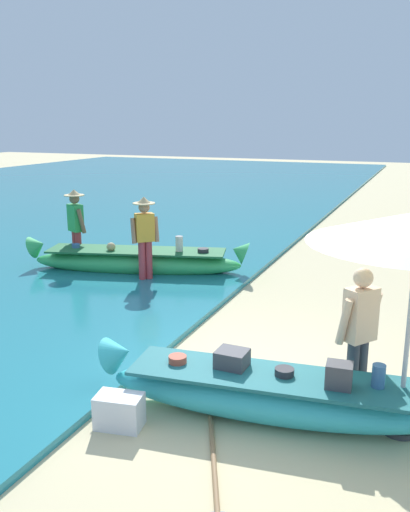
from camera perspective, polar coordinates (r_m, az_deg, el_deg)
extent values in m
plane|color=beige|center=(6.92, 4.70, -13.51)|extent=(80.00, 80.00, 0.00)
ellipsoid|color=#33B2BC|center=(6.16, 6.55, -14.58)|extent=(3.67, 1.14, 0.50)
cone|color=#33B2BC|center=(6.51, -9.04, -10.08)|extent=(0.46, 0.49, 0.51)
cube|color=#1C6267|center=(6.05, 6.62, -12.48)|extent=(3.10, 1.09, 0.04)
cylinder|color=#B74C38|center=(6.27, -2.90, -10.88)|extent=(0.21, 0.21, 0.10)
cube|color=#424247|center=(6.15, 2.86, -10.81)|extent=(0.35, 0.31, 0.21)
cylinder|color=#2D2D33|center=(6.04, 8.35, -12.05)|extent=(0.21, 0.21, 0.10)
cube|color=#424247|center=(5.87, 13.92, -12.18)|extent=(0.29, 0.25, 0.28)
cylinder|color=#386699|center=(5.98, 17.79, -12.01)|extent=(0.14, 0.14, 0.27)
ellipsoid|color=#38B760|center=(11.61, -7.20, -0.70)|extent=(4.51, 1.99, 0.53)
cone|color=#38B760|center=(11.21, 3.62, 0.51)|extent=(0.54, 0.58, 0.55)
cone|color=#38B760|center=(12.25, -17.18, 1.07)|extent=(0.54, 0.58, 0.55)
cube|color=#1E6435|center=(11.55, -7.24, 0.57)|extent=(3.83, 1.81, 0.04)
cylinder|color=#386699|center=(11.97, -13.43, 1.02)|extent=(0.17, 0.17, 0.10)
sphere|color=tan|center=(11.54, -9.86, 0.95)|extent=(0.19, 0.19, 0.19)
cylinder|color=silver|center=(11.42, -6.07, 1.04)|extent=(0.19, 0.19, 0.23)
cylinder|color=silver|center=(11.30, -2.73, 1.26)|extent=(0.16, 0.16, 0.34)
cylinder|color=#2D2D33|center=(11.22, -0.20, 0.55)|extent=(0.23, 0.23, 0.10)
cylinder|color=#B2383D|center=(10.93, -5.92, -0.65)|extent=(0.14, 0.14, 0.88)
cylinder|color=#B2383D|center=(10.90, -6.63, -0.71)|extent=(0.14, 0.14, 0.88)
cube|color=gold|center=(10.75, -6.38, 3.01)|extent=(0.41, 0.41, 0.56)
cylinder|color=#9E7051|center=(10.80, -5.16, 2.82)|extent=(0.20, 0.20, 0.51)
cylinder|color=#9E7051|center=(10.69, -7.54, 2.64)|extent=(0.20, 0.20, 0.51)
sphere|color=#9E7051|center=(10.69, -6.43, 5.11)|extent=(0.22, 0.22, 0.22)
cylinder|color=tan|center=(10.67, -6.45, 5.53)|extent=(0.44, 0.44, 0.02)
cone|color=tan|center=(10.66, -6.46, 5.91)|extent=(0.26, 0.26, 0.12)
cylinder|color=#333842|center=(6.54, 15.20, -11.82)|extent=(0.14, 0.14, 0.79)
cylinder|color=#333842|center=(6.64, 16.06, -11.50)|extent=(0.14, 0.14, 0.79)
cube|color=beige|center=(6.32, 16.05, -5.91)|extent=(0.39, 0.42, 0.61)
cylinder|color=beige|center=(6.19, 14.43, -6.72)|extent=(0.22, 0.19, 0.56)
cylinder|color=beige|center=(6.52, 17.27, -5.87)|extent=(0.22, 0.19, 0.56)
sphere|color=beige|center=(6.20, 16.31, -2.20)|extent=(0.22, 0.22, 0.22)
cylinder|color=#B2383D|center=(12.49, -13.44, 0.77)|extent=(0.14, 0.14, 0.82)
cylinder|color=#B2383D|center=(12.37, -13.14, 0.66)|extent=(0.14, 0.14, 0.82)
cube|color=green|center=(12.29, -13.47, 3.94)|extent=(0.42, 0.36, 0.60)
cylinder|color=brown|center=(12.51, -13.87, 3.85)|extent=(0.17, 0.22, 0.54)
cylinder|color=brown|center=(12.11, -12.87, 3.58)|extent=(0.17, 0.22, 0.54)
sphere|color=brown|center=(12.23, -13.59, 5.86)|extent=(0.22, 0.22, 0.22)
cylinder|color=tan|center=(12.22, -13.61, 6.23)|extent=(0.44, 0.44, 0.02)
cone|color=tan|center=(12.21, -13.63, 6.56)|extent=(0.26, 0.26, 0.12)
cylinder|color=#B7B7BC|center=(5.86, 20.64, -7.13)|extent=(0.05, 0.05, 2.34)
cylinder|color=#333338|center=(6.34, 19.73, -16.79)|extent=(0.36, 0.36, 0.06)
cube|color=silver|center=(6.08, -9.00, -15.82)|extent=(0.54, 0.39, 0.37)
cylinder|color=#8E6B47|center=(5.61, 0.89, -20.26)|extent=(0.77, 1.62, 0.05)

